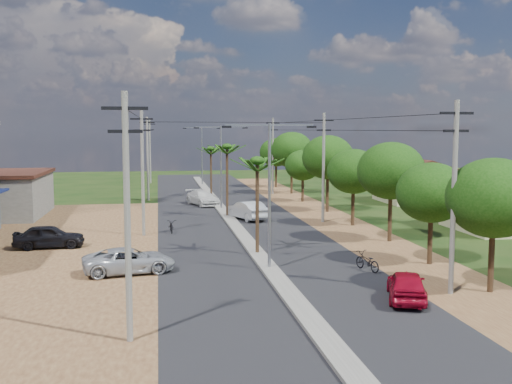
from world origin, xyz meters
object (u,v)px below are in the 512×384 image
car_parked_dark (49,237)px  moto_rider_east (367,262)px  car_white_far (203,198)px  roadside_sign (120,266)px  car_silver_mid (247,211)px  car_parked_silver (129,261)px  car_red_near (407,286)px

car_parked_dark → moto_rider_east: size_ratio=2.25×
car_white_far → roadside_sign: size_ratio=4.51×
car_silver_mid → roadside_sign: bearing=42.1°
car_silver_mid → car_parked_silver: size_ratio=0.99×
roadside_sign → car_silver_mid: bearing=52.3°
car_parked_silver → moto_rider_east: bearing=-106.9°
car_parked_dark → car_silver_mid: bearing=-58.6°
car_silver_mid → roadside_sign: (-9.50, -17.88, -0.33)m
car_red_near → moto_rider_east: 5.70m
car_silver_mid → moto_rider_east: 19.71m
moto_rider_east → roadside_sign: (-13.20, 1.48, -0.06)m
moto_rider_east → car_white_far: bearing=-95.0°
car_parked_silver → car_parked_dark: bearing=25.0°
car_parked_dark → car_red_near: bearing=-133.4°
car_silver_mid → moto_rider_east: size_ratio=2.44×
car_red_near → roadside_sign: size_ratio=3.64×
car_red_near → car_parked_silver: bearing=-10.7°
car_red_near → car_parked_silver: size_ratio=0.83×
car_white_far → roadside_sign: car_white_far is taller
car_white_far → car_parked_silver: car_white_far is taller
car_silver_mid → car_parked_silver: car_silver_mid is taller
moto_rider_east → roadside_sign: size_ratio=1.76×
car_silver_mid → car_parked_silver: (-9.00, -17.81, -0.11)m
car_parked_dark → roadside_sign: size_ratio=3.97×
car_parked_silver → moto_rider_east: 12.80m
car_parked_silver → roadside_sign: 0.55m
car_parked_silver → roadside_sign: (-0.50, -0.08, -0.22)m
car_parked_dark → car_parked_silver: bearing=-148.5°
car_white_far → car_red_near: bearing=-98.7°
roadside_sign → car_parked_dark: bearing=112.4°
roadside_sign → car_red_near: bearing=-38.6°
moto_rider_east → car_silver_mid: bearing=-96.8°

